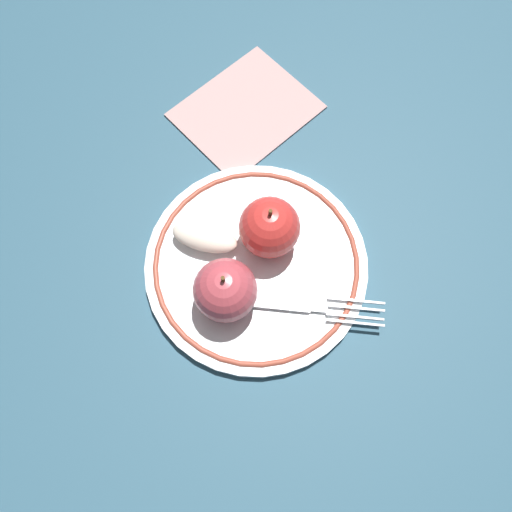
# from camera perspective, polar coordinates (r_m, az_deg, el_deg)

# --- Properties ---
(ground_plane) EXTENTS (2.00, 2.00, 0.00)m
(ground_plane) POSITION_cam_1_polar(r_m,az_deg,el_deg) (0.56, -1.54, -0.33)
(ground_plane) COLOR #2E5569
(plate) EXTENTS (0.25, 0.25, 0.01)m
(plate) POSITION_cam_1_polar(r_m,az_deg,el_deg) (0.55, 0.00, -0.98)
(plate) COLOR white
(plate) RESTS_ON ground_plane
(apple_red_whole) EXTENTS (0.07, 0.07, 0.07)m
(apple_red_whole) POSITION_cam_1_polar(r_m,az_deg,el_deg) (0.52, 1.55, 3.28)
(apple_red_whole) COLOR red
(apple_red_whole) RESTS_ON plate
(apple_second_whole) EXTENTS (0.07, 0.07, 0.07)m
(apple_second_whole) POSITION_cam_1_polar(r_m,az_deg,el_deg) (0.50, -3.53, -3.93)
(apple_second_whole) COLOR #BC444E
(apple_second_whole) RESTS_ON plate
(apple_slice_front) EXTENTS (0.08, 0.05, 0.02)m
(apple_slice_front) POSITION_cam_1_polar(r_m,az_deg,el_deg) (0.55, -5.87, 2.14)
(apple_slice_front) COLOR #F5E2CA
(apple_slice_front) RESTS_ON plate
(fork) EXTENTS (0.17, 0.09, 0.00)m
(fork) POSITION_cam_1_polar(r_m,az_deg,el_deg) (0.53, 4.80, -5.71)
(fork) COLOR silver
(fork) RESTS_ON plate
(napkin_folded) EXTENTS (0.17, 0.19, 0.01)m
(napkin_folded) POSITION_cam_1_polar(r_m,az_deg,el_deg) (0.65, -1.16, 16.32)
(napkin_folded) COLOR #BC9592
(napkin_folded) RESTS_ON ground_plane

